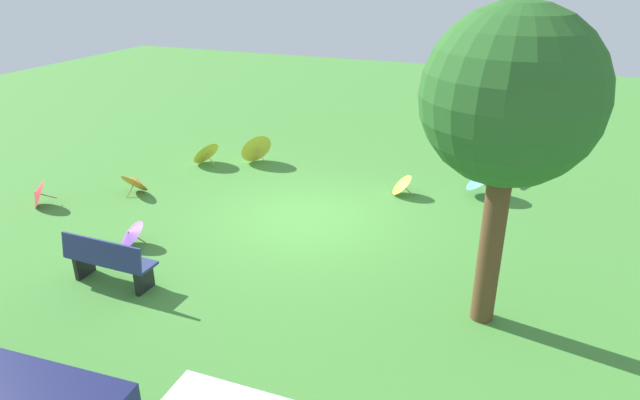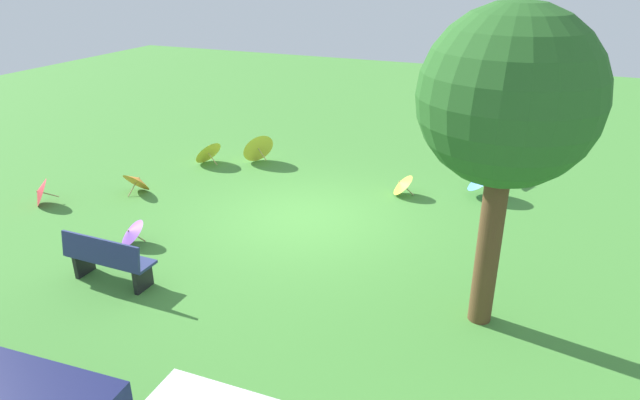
{
  "view_description": "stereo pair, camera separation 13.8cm",
  "coord_description": "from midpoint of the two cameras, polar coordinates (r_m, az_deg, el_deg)",
  "views": [
    {
      "loc": [
        -4.32,
        9.81,
        5.07
      ],
      "look_at": [
        -0.45,
        0.25,
        0.6
      ],
      "focal_mm": 31.19,
      "sensor_mm": 36.0,
      "label": 1
    },
    {
      "loc": [
        -4.45,
        9.76,
        5.07
      ],
      "look_at": [
        -0.45,
        0.25,
        0.6
      ],
      "focal_mm": 31.19,
      "sensor_mm": 36.0,
      "label": 2
    }
  ],
  "objects": [
    {
      "name": "parasol_orange_0",
      "position": [
        13.73,
        -18.66,
        1.85
      ],
      "size": [
        0.76,
        0.66,
        0.6
      ],
      "color": "tan",
      "rests_on": "ground"
    },
    {
      "name": "parasol_red_0",
      "position": [
        13.84,
        -27.29,
        0.62
      ],
      "size": [
        0.74,
        0.73,
        0.64
      ],
      "color": "tan",
      "rests_on": "ground"
    },
    {
      "name": "shade_tree",
      "position": [
        7.73,
        18.53,
        9.73
      ],
      "size": [
        2.41,
        2.41,
        4.65
      ],
      "color": "brown",
      "rests_on": "ground"
    },
    {
      "name": "parasol_purple_0",
      "position": [
        11.27,
        -19.23,
        -3.23
      ],
      "size": [
        0.79,
        0.78,
        0.51
      ],
      "color": "tan",
      "rests_on": "ground"
    },
    {
      "name": "parasol_yellow_3",
      "position": [
        13.04,
        7.91,
        1.73
      ],
      "size": [
        0.69,
        0.74,
        0.56
      ],
      "color": "tan",
      "rests_on": "ground"
    },
    {
      "name": "parasol_blue_0",
      "position": [
        13.31,
        15.75,
        2.31
      ],
      "size": [
        0.84,
        0.91,
        0.78
      ],
      "color": "tan",
      "rests_on": "ground"
    },
    {
      "name": "ground",
      "position": [
        11.87,
        -1.92,
        -1.89
      ],
      "size": [
        40.0,
        40.0,
        0.0
      ],
      "primitive_type": "plane",
      "color": "#478C38"
    },
    {
      "name": "parasol_yellow_1",
      "position": [
        15.16,
        -6.98,
        5.46
      ],
      "size": [
        0.95,
        1.03,
        0.88
      ],
      "color": "tan",
      "rests_on": "ground"
    },
    {
      "name": "park_bench",
      "position": [
        9.98,
        -21.27,
        -5.81
      ],
      "size": [
        1.6,
        0.49,
        0.9
      ],
      "color": "navy",
      "rests_on": "ground"
    },
    {
      "name": "parasol_teal_0",
      "position": [
        14.47,
        17.86,
        3.96
      ],
      "size": [
        0.97,
        0.99,
        0.81
      ],
      "color": "tan",
      "rests_on": "ground"
    },
    {
      "name": "parasol_yellow_0",
      "position": [
        15.24,
        -12.02,
        4.88
      ],
      "size": [
        0.8,
        0.93,
        0.72
      ],
      "color": "tan",
      "rests_on": "ground"
    }
  ]
}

